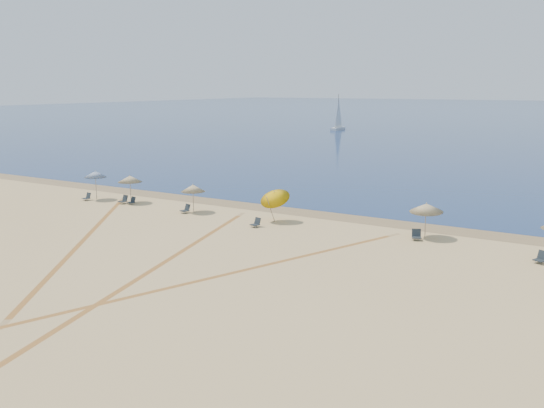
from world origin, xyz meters
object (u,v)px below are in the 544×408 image
Objects in this scene: chair_6 at (541,258)px; umbrella_2 at (193,188)px; chair_2 at (132,201)px; chair_5 at (417,235)px; umbrella_4 at (426,208)px; sailboat_1 at (338,119)px; umbrella_3 at (274,196)px; chair_3 at (186,209)px; umbrella_0 at (95,174)px; umbrella_1 at (130,179)px; chair_4 at (256,223)px; chair_1 at (124,200)px; chair_0 at (87,197)px.

umbrella_2 is at bearing -157.83° from chair_6.
chair_2 is 24.29m from chair_5.
umbrella_4 is 95.88m from sailboat_1.
chair_5 and chair_6 have the same top height.
umbrella_3 reaches higher than chair_5.
chair_3 reaches higher than chair_2.
umbrella_0 is 1.14× the size of umbrella_2.
chair_4 is (13.94, -2.03, -1.78)m from umbrella_1.
chair_1 is (3.41, -0.15, -1.93)m from umbrella_0.
umbrella_1 is 7.00m from umbrella_2.
chair_1 is 88.85m from sailboat_1.
sailboat_1 reaches higher than umbrella_1.
chair_5 is (24.85, 0.24, -1.76)m from umbrella_1.
umbrella_4 is 25.54m from chair_1.
umbrella_1 is 0.88× the size of umbrella_3.
umbrella_2 is at bearing -2.36° from umbrella_1.
chair_3 reaches higher than chair_0.
umbrella_2 is 7.25m from umbrella_3.
umbrella_3 is at bearing 24.56° from chair_3.
umbrella_1 reaches higher than chair_0.
chair_0 is 0.87× the size of chair_3.
umbrella_2 is at bearing 12.24° from chair_1.
chair_4 is (18.02, -0.89, 0.00)m from chair_0.
chair_4 is at bearing -70.40° from sailboat_1.
chair_6 is at bearing 8.51° from chair_0.
umbrella_2 is 7.44m from chair_1.
umbrella_2 is 3.29× the size of chair_2.
umbrella_1 is at bearing 24.19° from chair_0.
chair_5 is at bearing 27.96° from chair_4.
chair_6 is at bearing -3.86° from umbrella_3.
umbrella_3 is 3.52× the size of chair_1.
umbrella_3 is 7.77m from chair_3.
chair_2 is 6.13m from chair_3.
chair_4 reaches higher than chair_2.
umbrella_4 is 11.78m from chair_4.
umbrella_4 is at bearing 5.67° from umbrella_3.
umbrella_1 is at bearing 177.64° from umbrella_2.
chair_5 is (18.16, 1.12, 0.00)m from chair_3.
chair_3 is at bearing 7.52° from chair_1.
umbrella_1 is 3.14× the size of chair_4.
chair_6 is (32.44, -1.20, -1.76)m from umbrella_1.
sailboat_1 is at bearing 126.57° from chair_4.
chair_4 is 0.90× the size of chair_6.
chair_2 is 31.88m from chair_6.
chair_1 is 0.85m from chair_2.
umbrella_3 is at bearing -159.63° from chair_6.
chair_2 is 0.81× the size of chair_5.
sailboat_1 is (-51.32, 87.47, 2.13)m from chair_6.
umbrella_2 is at bearing 0.76° from umbrella_0.
umbrella_3 is at bearing 1.46° from umbrella_0.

